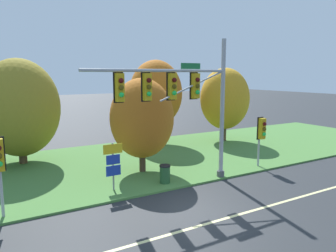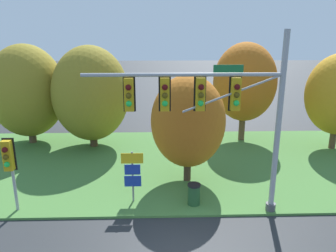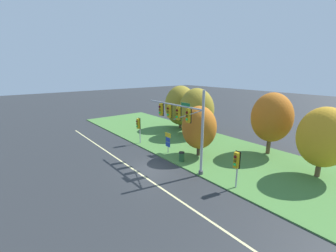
{
  "view_description": "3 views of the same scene",
  "coord_description": "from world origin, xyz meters",
  "px_view_note": "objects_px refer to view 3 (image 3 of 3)",
  "views": [
    {
      "loc": [
        -7.32,
        -10.38,
        5.54
      ],
      "look_at": [
        0.93,
        3.64,
        2.95
      ],
      "focal_mm": 35.0,
      "sensor_mm": 36.0,
      "label": 1
    },
    {
      "loc": [
        -0.88,
        -9.14,
        7.17
      ],
      "look_at": [
        -0.46,
        4.39,
        3.31
      ],
      "focal_mm": 35.0,
      "sensor_mm": 36.0,
      "label": 2
    },
    {
      "loc": [
        15.92,
        -10.49,
        8.92
      ],
      "look_at": [
        -1.01,
        2.96,
        3.42
      ],
      "focal_mm": 24.0,
      "sensor_mm": 36.0,
      "label": 3
    }
  ],
  "objects_px": {
    "pedestrian_signal_further_along": "(236,162)",
    "tree_nearest_road": "(181,105)",
    "traffic_signal_mast": "(182,119)",
    "pedestrian_signal_near_kerb": "(139,125)",
    "tree_behind_signpost": "(199,127)",
    "tree_left_of_mast": "(196,110)",
    "tree_mid_verge": "(272,117)",
    "route_sign_post": "(168,141)",
    "tree_tall_centre": "(324,137)",
    "trash_bin": "(182,157)"
  },
  "relations": [
    {
      "from": "pedestrian_signal_near_kerb",
      "to": "tree_mid_verge",
      "type": "height_order",
      "value": "tree_mid_verge"
    },
    {
      "from": "pedestrian_signal_further_along",
      "to": "tree_tall_centre",
      "type": "bearing_deg",
      "value": 65.91
    },
    {
      "from": "traffic_signal_mast",
      "to": "tree_left_of_mast",
      "type": "relative_size",
      "value": 1.19
    },
    {
      "from": "traffic_signal_mast",
      "to": "pedestrian_signal_near_kerb",
      "type": "xyz_separation_m",
      "value": [
        -7.99,
        0.18,
        -2.16
      ]
    },
    {
      "from": "route_sign_post",
      "to": "tree_tall_centre",
      "type": "distance_m",
      "value": 13.93
    },
    {
      "from": "tree_mid_verge",
      "to": "tree_tall_centre",
      "type": "xyz_separation_m",
      "value": [
        5.36,
        -1.87,
        -0.49
      ]
    },
    {
      "from": "tree_mid_verge",
      "to": "trash_bin",
      "type": "distance_m",
      "value": 10.26
    },
    {
      "from": "traffic_signal_mast",
      "to": "tree_mid_verge",
      "type": "distance_m",
      "value": 9.95
    },
    {
      "from": "tree_tall_centre",
      "to": "trash_bin",
      "type": "distance_m",
      "value": 12.12
    },
    {
      "from": "tree_nearest_road",
      "to": "tree_behind_signpost",
      "type": "relative_size",
      "value": 1.23
    },
    {
      "from": "tree_left_of_mast",
      "to": "trash_bin",
      "type": "distance_m",
      "value": 10.02
    },
    {
      "from": "pedestrian_signal_further_along",
      "to": "tree_nearest_road",
      "type": "xyz_separation_m",
      "value": [
        -16.29,
        8.88,
        1.34
      ]
    },
    {
      "from": "tree_tall_centre",
      "to": "trash_bin",
      "type": "relative_size",
      "value": 6.4
    },
    {
      "from": "pedestrian_signal_near_kerb",
      "to": "traffic_signal_mast",
      "type": "bearing_deg",
      "value": -1.27
    },
    {
      "from": "route_sign_post",
      "to": "traffic_signal_mast",
      "type": "bearing_deg",
      "value": -15.92
    },
    {
      "from": "tree_left_of_mast",
      "to": "tree_behind_signpost",
      "type": "bearing_deg",
      "value": -43.39
    },
    {
      "from": "pedestrian_signal_further_along",
      "to": "traffic_signal_mast",
      "type": "bearing_deg",
      "value": -177.13
    },
    {
      "from": "traffic_signal_mast",
      "to": "trash_bin",
      "type": "distance_m",
      "value": 4.06
    },
    {
      "from": "pedestrian_signal_near_kerb",
      "to": "tree_mid_verge",
      "type": "distance_m",
      "value": 14.8
    },
    {
      "from": "pedestrian_signal_further_along",
      "to": "tree_mid_verge",
      "type": "distance_m",
      "value": 9.43
    },
    {
      "from": "pedestrian_signal_further_along",
      "to": "tree_tall_centre",
      "type": "height_order",
      "value": "tree_tall_centre"
    },
    {
      "from": "traffic_signal_mast",
      "to": "tree_behind_signpost",
      "type": "bearing_deg",
      "value": 103.3
    },
    {
      "from": "pedestrian_signal_near_kerb",
      "to": "trash_bin",
      "type": "relative_size",
      "value": 3.38
    },
    {
      "from": "traffic_signal_mast",
      "to": "tree_mid_verge",
      "type": "xyz_separation_m",
      "value": [
        3.56,
        9.28,
        -0.49
      ]
    },
    {
      "from": "tree_tall_centre",
      "to": "tree_nearest_road",
      "type": "bearing_deg",
      "value": 174.83
    },
    {
      "from": "route_sign_post",
      "to": "tree_behind_signpost",
      "type": "bearing_deg",
      "value": 39.28
    },
    {
      "from": "route_sign_post",
      "to": "tree_left_of_mast",
      "type": "bearing_deg",
      "value": 112.67
    },
    {
      "from": "traffic_signal_mast",
      "to": "tree_left_of_mast",
      "type": "distance_m",
      "value": 10.47
    },
    {
      "from": "tree_nearest_road",
      "to": "tree_behind_signpost",
      "type": "height_order",
      "value": "tree_nearest_road"
    },
    {
      "from": "pedestrian_signal_further_along",
      "to": "tree_nearest_road",
      "type": "distance_m",
      "value": 18.6
    },
    {
      "from": "tree_left_of_mast",
      "to": "tree_tall_centre",
      "type": "relative_size",
      "value": 1.07
    },
    {
      "from": "trash_bin",
      "to": "pedestrian_signal_further_along",
      "type": "bearing_deg",
      "value": -2.64
    },
    {
      "from": "pedestrian_signal_further_along",
      "to": "route_sign_post",
      "type": "bearing_deg",
      "value": 175.95
    },
    {
      "from": "pedestrian_signal_near_kerb",
      "to": "route_sign_post",
      "type": "xyz_separation_m",
      "value": [
        4.75,
        0.75,
        -0.88
      ]
    },
    {
      "from": "route_sign_post",
      "to": "tree_nearest_road",
      "type": "relative_size",
      "value": 0.35
    },
    {
      "from": "route_sign_post",
      "to": "tree_nearest_road",
      "type": "bearing_deg",
      "value": 131.57
    },
    {
      "from": "route_sign_post",
      "to": "tree_tall_centre",
      "type": "relative_size",
      "value": 0.38
    },
    {
      "from": "traffic_signal_mast",
      "to": "pedestrian_signal_near_kerb",
      "type": "relative_size",
      "value": 2.42
    },
    {
      "from": "traffic_signal_mast",
      "to": "pedestrian_signal_further_along",
      "type": "xyz_separation_m",
      "value": [
        5.74,
        0.29,
        -2.31
      ]
    },
    {
      "from": "tree_left_of_mast",
      "to": "tree_mid_verge",
      "type": "bearing_deg",
      "value": 5.71
    },
    {
      "from": "tree_nearest_road",
      "to": "tree_left_of_mast",
      "type": "height_order",
      "value": "tree_nearest_road"
    },
    {
      "from": "route_sign_post",
      "to": "tree_left_of_mast",
      "type": "distance_m",
      "value": 8.24
    },
    {
      "from": "pedestrian_signal_further_along",
      "to": "tree_left_of_mast",
      "type": "relative_size",
      "value": 0.46
    },
    {
      "from": "pedestrian_signal_near_kerb",
      "to": "pedestrian_signal_further_along",
      "type": "distance_m",
      "value": 13.73
    },
    {
      "from": "tree_left_of_mast",
      "to": "pedestrian_signal_near_kerb",
      "type": "bearing_deg",
      "value": -101.67
    },
    {
      "from": "pedestrian_signal_further_along",
      "to": "tree_left_of_mast",
      "type": "bearing_deg",
      "value": 146.42
    },
    {
      "from": "pedestrian_signal_near_kerb",
      "to": "tree_left_of_mast",
      "type": "distance_m",
      "value": 8.36
    },
    {
      "from": "tree_behind_signpost",
      "to": "tree_mid_verge",
      "type": "distance_m",
      "value": 7.65
    },
    {
      "from": "tree_mid_verge",
      "to": "tree_tall_centre",
      "type": "relative_size",
      "value": 1.1
    },
    {
      "from": "tree_left_of_mast",
      "to": "tree_tall_centre",
      "type": "xyz_separation_m",
      "value": [
        15.24,
        -0.88,
        0.03
      ]
    }
  ]
}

